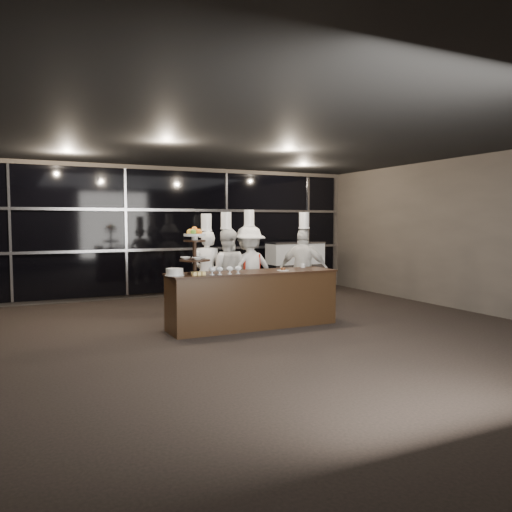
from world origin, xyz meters
name	(u,v)px	position (x,y,z in m)	size (l,w,h in m)	color
room	(279,238)	(0.00, 0.00, 1.50)	(10.00, 10.00, 10.00)	black
window_wall	(178,232)	(0.00, 4.94, 1.50)	(8.60, 0.10, 2.80)	black
buffet_counter	(253,299)	(0.11, 1.10, 0.47)	(2.84, 0.74, 0.92)	black
display_stand	(195,247)	(-0.89, 1.10, 1.34)	(0.48, 0.48, 0.74)	black
compotes	(225,269)	(-0.48, 0.88, 1.00)	(0.55, 0.11, 0.12)	silver
layer_cake	(175,272)	(-1.23, 1.05, 0.97)	(0.30, 0.30, 0.11)	white
pastry_squares	(198,274)	(-0.89, 0.93, 0.95)	(0.19, 0.12, 0.05)	#F5D578
small_plate	(283,270)	(0.61, 1.00, 0.94)	(0.20, 0.20, 0.05)	white
chef_cup	(303,266)	(1.21, 1.35, 0.96)	(0.08, 0.08, 0.07)	white
display_case	(295,264)	(2.76, 4.30, 0.69)	(1.37, 0.60, 1.24)	#A5A5AA
chef_a	(207,272)	(-0.29, 2.23, 0.82)	(0.65, 0.51, 1.88)	white
chef_b	(226,272)	(0.05, 2.13, 0.82)	(0.95, 0.85, 1.91)	silver
chef_c	(249,269)	(0.55, 2.21, 0.84)	(1.13, 0.73, 1.96)	white
chef_d	(304,270)	(1.52, 1.83, 0.82)	(0.97, 0.92, 1.91)	silver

